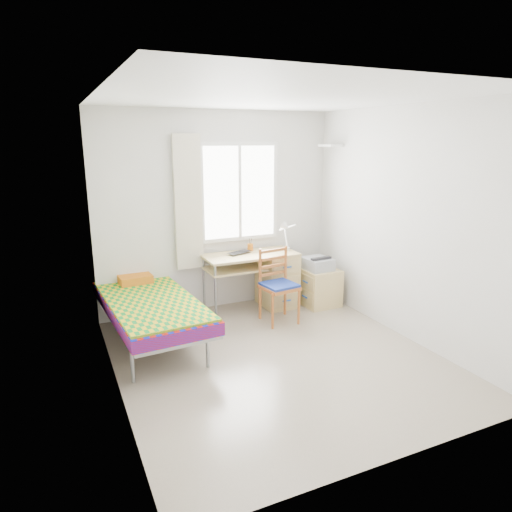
{
  "coord_description": "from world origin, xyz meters",
  "views": [
    {
      "loc": [
        -2.02,
        -3.88,
        2.22
      ],
      "look_at": [
        0.0,
        0.55,
        0.98
      ],
      "focal_mm": 32.0,
      "sensor_mm": 36.0,
      "label": 1
    }
  ],
  "objects_px": {
    "bed": "(149,304)",
    "desk": "(272,277)",
    "printer": "(317,263)",
    "cabinet": "(320,288)",
    "chair": "(278,281)"
  },
  "relations": [
    {
      "from": "bed",
      "to": "cabinet",
      "type": "height_order",
      "value": "bed"
    },
    {
      "from": "bed",
      "to": "desk",
      "type": "distance_m",
      "value": 1.78
    },
    {
      "from": "cabinet",
      "to": "printer",
      "type": "distance_m",
      "value": 0.34
    },
    {
      "from": "bed",
      "to": "desk",
      "type": "xyz_separation_m",
      "value": [
        1.75,
        0.36,
        0.0
      ]
    },
    {
      "from": "chair",
      "to": "printer",
      "type": "bearing_deg",
      "value": 12.39
    },
    {
      "from": "bed",
      "to": "cabinet",
      "type": "bearing_deg",
      "value": -1.93
    },
    {
      "from": "printer",
      "to": "cabinet",
      "type": "bearing_deg",
      "value": -49.06
    },
    {
      "from": "cabinet",
      "to": "printer",
      "type": "bearing_deg",
      "value": 132.56
    },
    {
      "from": "chair",
      "to": "printer",
      "type": "height_order",
      "value": "chair"
    },
    {
      "from": "desk",
      "to": "chair",
      "type": "xyz_separation_m",
      "value": [
        -0.17,
        -0.49,
        0.1
      ]
    },
    {
      "from": "bed",
      "to": "chair",
      "type": "height_order",
      "value": "chair"
    },
    {
      "from": "chair",
      "to": "printer",
      "type": "relative_size",
      "value": 2.32
    },
    {
      "from": "bed",
      "to": "cabinet",
      "type": "distance_m",
      "value": 2.36
    },
    {
      "from": "bed",
      "to": "desk",
      "type": "bearing_deg",
      "value": 7.31
    },
    {
      "from": "bed",
      "to": "chair",
      "type": "bearing_deg",
      "value": -9.15
    }
  ]
}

